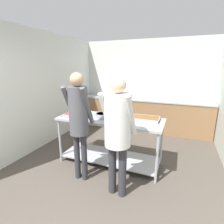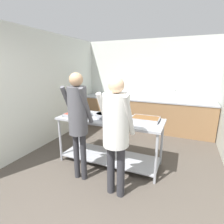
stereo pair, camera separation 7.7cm
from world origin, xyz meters
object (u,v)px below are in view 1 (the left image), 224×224
object	(u,v)px
guest_serving_left	(118,126)
sauce_pan	(103,115)
water_bottle	(173,96)
serving_tray_roast	(77,115)
plate_stack	(123,117)
guest_serving_right	(79,115)
serving_tray_vegetables	(146,119)

from	to	relation	value
guest_serving_left	sauce_pan	bearing A→B (deg)	126.49
sauce_pan	water_bottle	xyz separation A→B (m)	(1.14, 2.22, 0.10)
serving_tray_roast	plate_stack	world-z (taller)	serving_tray_roast
sauce_pan	guest_serving_right	world-z (taller)	guest_serving_right
sauce_pan	guest_serving_left	distance (m)	0.98
serving_tray_roast	plate_stack	distance (m)	0.90
guest_serving_left	guest_serving_right	size ratio (longest dim) A/B	0.97
plate_stack	guest_serving_right	bearing A→B (deg)	-123.70
plate_stack	water_bottle	bearing A→B (deg)	70.42
serving_tray_vegetables	sauce_pan	bearing A→B (deg)	-169.10
plate_stack	serving_tray_vegetables	xyz separation A→B (m)	(0.41, 0.07, 0.00)
serving_tray_roast	serving_tray_vegetables	xyz separation A→B (m)	(1.29, 0.27, 0.00)
plate_stack	water_bottle	world-z (taller)	water_bottle
serving_tray_vegetables	water_bottle	world-z (taller)	water_bottle
guest_serving_right	water_bottle	world-z (taller)	guest_serving_right
guest_serving_left	plate_stack	bearing A→B (deg)	102.95
serving_tray_roast	water_bottle	bearing A→B (deg)	54.97
serving_tray_roast	guest_serving_right	distance (m)	0.69
serving_tray_roast	serving_tray_vegetables	bearing A→B (deg)	11.89
water_bottle	sauce_pan	bearing A→B (deg)	-117.14
serving_tray_roast	guest_serving_right	size ratio (longest dim) A/B	0.28
guest_serving_left	guest_serving_right	world-z (taller)	guest_serving_right
plate_stack	guest_serving_right	distance (m)	0.91
sauce_pan	plate_stack	world-z (taller)	sauce_pan
sauce_pan	water_bottle	size ratio (longest dim) A/B	1.56
sauce_pan	serving_tray_vegetables	distance (m)	0.80
serving_tray_roast	plate_stack	xyz separation A→B (m)	(0.88, 0.21, -0.00)
sauce_pan	plate_stack	distance (m)	0.39
serving_tray_roast	water_bottle	size ratio (longest dim) A/B	1.75
serving_tray_roast	sauce_pan	bearing A→B (deg)	13.43
guest_serving_left	water_bottle	xyz separation A→B (m)	(0.56, 3.00, -0.01)
water_bottle	guest_serving_left	bearing A→B (deg)	-100.57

